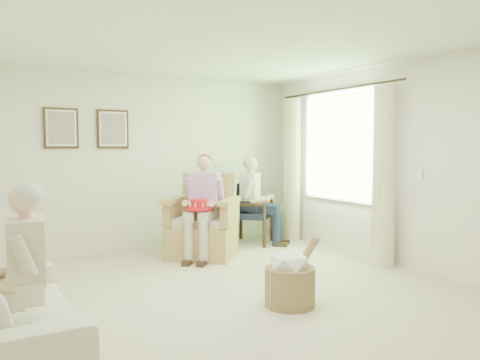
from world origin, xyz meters
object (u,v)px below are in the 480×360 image
(wicker_armchair, at_px, (201,230))
(hatbox, at_px, (290,277))
(wood_armchair, at_px, (249,210))
(sofa, at_px, (19,307))
(red_hat, at_px, (199,206))
(person_wicker, at_px, (206,198))
(person_dark, at_px, (255,194))
(person_sofa, at_px, (22,263))

(wicker_armchair, xyz_separation_m, hatbox, (-0.16, -2.31, -0.09))
(wood_armchair, xyz_separation_m, sofa, (-3.55, -2.40, -0.23))
(sofa, bearing_deg, red_hat, -54.47)
(wicker_armchair, relative_size, wood_armchair, 1.22)
(wood_armchair, bearing_deg, person_wicker, 165.52)
(person_dark, xyz_separation_m, hatbox, (-1.23, -2.61, -0.51))
(sofa, relative_size, hatbox, 2.75)
(person_wicker, height_order, hatbox, person_wicker)
(wicker_armchair, bearing_deg, person_wicker, -48.65)
(wicker_armchair, relative_size, person_dark, 0.85)
(person_wicker, relative_size, person_dark, 1.04)
(hatbox, bearing_deg, sofa, 170.95)
(wood_armchair, distance_m, person_wicker, 1.27)
(wood_armchair, xyz_separation_m, person_wicker, (-1.07, -0.61, 0.32))
(wood_armchair, xyz_separation_m, hatbox, (-1.23, -2.77, -0.24))
(person_wicker, distance_m, hatbox, 2.24)
(red_hat, distance_m, hatbox, 2.08)
(wicker_armchair, xyz_separation_m, wood_armchair, (1.07, 0.46, 0.15))
(person_dark, distance_m, hatbox, 2.93)
(sofa, bearing_deg, wicker_armchair, -52.04)
(wood_armchair, bearing_deg, wicker_armchair, 159.06)
(wicker_armchair, distance_m, person_wicker, 0.49)
(wicker_armchair, relative_size, hatbox, 1.61)
(wood_armchair, bearing_deg, sofa, 169.83)
(wood_armchair, relative_size, person_sofa, 0.75)
(red_hat, bearing_deg, sofa, -144.47)
(sofa, bearing_deg, hatbox, -99.05)
(person_wicker, bearing_deg, sofa, -102.91)
(person_wicker, bearing_deg, person_dark, 64.34)
(sofa, distance_m, hatbox, 2.36)
(red_hat, relative_size, hatbox, 0.51)
(wood_armchair, height_order, sofa, wood_armchair)
(person_sofa, height_order, red_hat, person_sofa)
(person_sofa, xyz_separation_m, red_hat, (2.32, 1.99, 0.05))
(sofa, distance_m, person_dark, 4.23)
(person_wicker, bearing_deg, wicker_armchair, 131.35)
(wicker_armchair, bearing_deg, person_dark, 57.18)
(person_wicker, distance_m, red_hat, 0.24)
(wood_armchair, relative_size, sofa, 0.48)
(person_sofa, bearing_deg, wood_armchair, 134.39)
(person_wicker, relative_size, hatbox, 1.97)
(person_sofa, relative_size, red_hat, 3.40)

